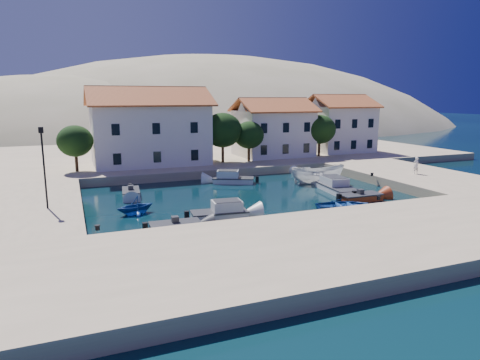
% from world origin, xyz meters
% --- Properties ---
extents(ground, '(400.00, 400.00, 0.00)m').
position_xyz_m(ground, '(0.00, 0.00, 0.00)').
color(ground, black).
rests_on(ground, ground).
extents(quay_south, '(52.00, 12.00, 1.00)m').
position_xyz_m(quay_south, '(0.00, -6.00, 0.50)').
color(quay_south, tan).
rests_on(quay_south, ground).
extents(quay_east, '(11.00, 20.00, 1.00)m').
position_xyz_m(quay_east, '(20.50, 10.00, 0.50)').
color(quay_east, tan).
rests_on(quay_east, ground).
extents(quay_west, '(8.00, 20.00, 1.00)m').
position_xyz_m(quay_west, '(-19.00, 10.00, 0.50)').
color(quay_west, tan).
rests_on(quay_west, ground).
extents(quay_north, '(80.00, 36.00, 1.00)m').
position_xyz_m(quay_north, '(2.00, 38.00, 0.50)').
color(quay_north, tan).
rests_on(quay_north, ground).
extents(hills, '(254.00, 176.00, 99.00)m').
position_xyz_m(hills, '(20.64, 123.62, -23.40)').
color(hills, '#988F67').
rests_on(hills, ground).
extents(building_left, '(14.70, 9.45, 9.70)m').
position_xyz_m(building_left, '(-6.00, 28.00, 5.94)').
color(building_left, silver).
rests_on(building_left, quay_north).
extents(building_mid, '(10.50, 8.40, 8.30)m').
position_xyz_m(building_mid, '(12.00, 29.00, 5.22)').
color(building_mid, silver).
rests_on(building_mid, quay_north).
extents(building_right, '(9.45, 8.40, 8.80)m').
position_xyz_m(building_right, '(24.00, 30.00, 5.47)').
color(building_right, silver).
rests_on(building_right, quay_north).
extents(trees, '(37.30, 5.30, 6.45)m').
position_xyz_m(trees, '(4.51, 25.46, 4.84)').
color(trees, '#382314').
rests_on(trees, quay_north).
extents(lamppost, '(0.35, 0.25, 6.22)m').
position_xyz_m(lamppost, '(-17.50, 8.00, 4.75)').
color(lamppost, black).
rests_on(lamppost, quay_west).
extents(bollards, '(29.36, 9.56, 0.30)m').
position_xyz_m(bollards, '(2.80, 3.87, 1.15)').
color(bollards, black).
rests_on(bollards, ground).
extents(motorboat_grey_sw, '(3.67, 1.73, 1.25)m').
position_xyz_m(motorboat_grey_sw, '(-8.98, 1.93, 0.30)').
color(motorboat_grey_sw, '#2E2F32').
rests_on(motorboat_grey_sw, ground).
extents(cabin_cruiser_south, '(4.58, 2.33, 1.60)m').
position_xyz_m(cabin_cruiser_south, '(-5.03, 3.67, 0.48)').
color(cabin_cruiser_south, silver).
rests_on(cabin_cruiser_south, ground).
extents(rowboat_south, '(5.20, 4.17, 0.96)m').
position_xyz_m(rowboat_south, '(5.75, 2.48, 0.00)').
color(rowboat_south, navy).
rests_on(rowboat_south, ground).
extents(motorboat_red_se, '(3.99, 1.81, 1.25)m').
position_xyz_m(motorboat_red_se, '(9.07, 4.58, 0.29)').
color(motorboat_red_se, maroon).
rests_on(motorboat_red_se, ground).
extents(cabin_cruiser_east, '(2.98, 5.94, 1.60)m').
position_xyz_m(cabin_cruiser_east, '(9.22, 8.44, 0.48)').
color(cabin_cruiser_east, silver).
rests_on(cabin_cruiser_east, ground).
extents(boat_east, '(6.33, 3.78, 2.30)m').
position_xyz_m(boat_east, '(9.53, 12.71, 0.00)').
color(boat_east, silver).
rests_on(boat_east, ground).
extents(motorboat_white_ne, '(1.59, 3.32, 1.25)m').
position_xyz_m(motorboat_white_ne, '(10.60, 17.60, 0.30)').
color(motorboat_white_ne, silver).
rests_on(motorboat_white_ne, ground).
extents(rowboat_west, '(3.72, 3.44, 1.62)m').
position_xyz_m(rowboat_west, '(-10.96, 7.59, 0.00)').
color(rowboat_west, navy).
rests_on(rowboat_west, ground).
extents(motorboat_white_west, '(2.00, 3.80, 1.25)m').
position_xyz_m(motorboat_white_west, '(-10.40, 14.33, 0.30)').
color(motorboat_white_west, silver).
rests_on(motorboat_white_west, ground).
extents(cabin_cruiser_north, '(4.89, 3.67, 1.60)m').
position_xyz_m(cabin_cruiser_north, '(1.08, 16.56, 0.48)').
color(cabin_cruiser_north, silver).
rests_on(cabin_cruiser_north, ground).
extents(pedestrian, '(0.72, 0.49, 1.91)m').
position_xyz_m(pedestrian, '(20.01, 9.23, 1.95)').
color(pedestrian, white).
rests_on(pedestrian, quay_east).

